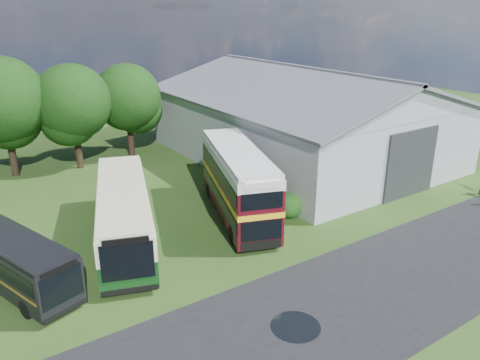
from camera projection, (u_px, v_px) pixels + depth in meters
ground at (280, 284)px, 23.43m from camera, size 120.00×120.00×0.00m
asphalt_road at (367, 294)px, 22.66m from camera, size 60.00×8.00×0.02m
puddle at (295, 327)px, 20.31m from camera, size 2.20×2.20×0.01m
storage_shed at (301, 111)px, 42.25m from camera, size 18.80×24.80×8.15m
tree_mid at (3, 101)px, 36.38m from camera, size 6.80×6.80×9.60m
tree_right_a at (72, 102)px, 38.39m from camera, size 6.26×6.26×8.83m
tree_right_b at (127, 97)px, 41.71m from camera, size 5.98×5.98×8.45m
shrub_front at (289, 216)px, 31.02m from camera, size 1.70×1.70×1.70m
shrub_mid at (271, 206)px, 32.58m from camera, size 1.60×1.60×1.60m
shrub_back at (254, 197)px, 34.13m from camera, size 1.80×1.80×1.80m
bus_green_single at (124, 213)px, 27.13m from camera, size 6.70×12.54×3.39m
bus_maroon_double at (238, 183)px, 30.29m from camera, size 6.19×11.05×4.63m
bus_dark_single at (5, 256)px, 23.18m from camera, size 5.35×10.20×2.75m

